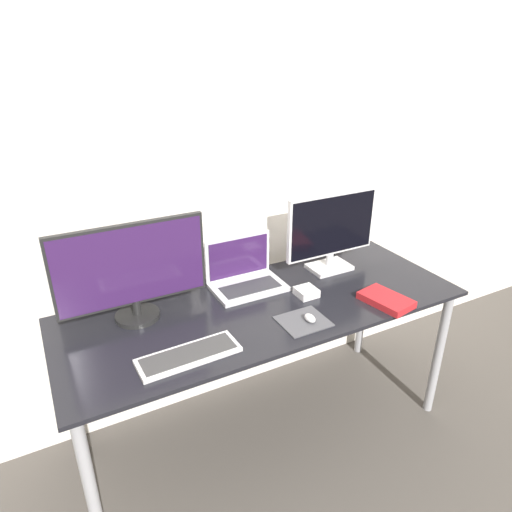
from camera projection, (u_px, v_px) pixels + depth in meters
name	position (u px, v px, depth m)	size (l,w,h in m)	color
ground_plane	(300.00, 479.00, 2.08)	(12.00, 12.00, 0.00)	#4C4742
wall_back	(224.00, 172.00, 2.16)	(7.00, 0.05, 2.50)	silver
desk	(265.00, 321.00, 2.08)	(1.81, 0.69, 0.74)	black
monitor_left	(132.00, 270.00, 1.85)	(0.62, 0.19, 0.42)	black
monitor_right	(332.00, 230.00, 2.28)	(0.51, 0.15, 0.40)	silver
laptop	(244.00, 275.00, 2.18)	(0.34, 0.23, 0.23)	silver
keyboard	(189.00, 355.00, 1.69)	(0.39, 0.15, 0.02)	silver
mousepad	(303.00, 321.00, 1.91)	(0.20, 0.18, 0.00)	#47474C
mouse	(310.00, 318.00, 1.90)	(0.04, 0.06, 0.03)	silver
book	(386.00, 300.00, 2.05)	(0.18, 0.25, 0.03)	red
power_brick	(306.00, 292.00, 2.11)	(0.09, 0.09, 0.04)	white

